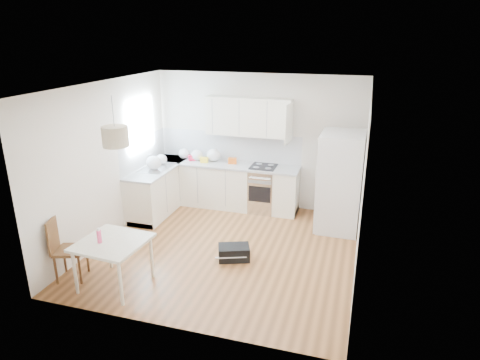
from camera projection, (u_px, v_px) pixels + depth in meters
The scene contains 29 objects.
floor at pixel (226, 249), 7.17m from camera, with size 4.20×4.20×0.00m, color brown.
ceiling at pixel (224, 85), 6.28m from camera, with size 4.20×4.20×0.00m, color white.
wall_back at pixel (258, 141), 8.62m from camera, with size 4.20×4.20×0.00m, color silver.
wall_left at pixel (108, 161), 7.29m from camera, with size 4.20×4.20×0.00m, color silver.
wall_right at pixel (363, 186), 6.15m from camera, with size 4.20×4.20×0.00m, color silver.
window_glassblock at pixel (140, 125), 8.20m from camera, with size 0.02×1.00×1.00m, color #BFE0F9.
cabinets_back at pixel (225, 186), 8.81m from camera, with size 3.00×0.60×0.88m, color white.
cabinets_left at pixel (160, 190), 8.60m from camera, with size 0.60×1.80×0.88m, color white.
counter_back at pixel (225, 164), 8.66m from camera, with size 3.02×0.64×0.04m, color #A5A7AA.
counter_left at pixel (158, 168), 8.44m from camera, with size 0.64×1.82×0.04m, color #A5A7AA.
backsplash_back at pixel (230, 146), 8.83m from camera, with size 3.00×0.01×0.58m, color white.
backsplash_left at pixel (144, 152), 8.42m from camera, with size 0.01×1.80×0.58m, color white.
upper_cabinets at pixel (249, 117), 8.35m from camera, with size 1.70×0.32×0.75m, color white.
range_oven at pixel (263, 190), 8.60m from camera, with size 0.50×0.61×0.88m, color silver, non-canonical shape.
sink at pixel (157, 168), 8.39m from camera, with size 0.50×0.80×0.16m, color silver, non-canonical shape.
refrigerator at pixel (341, 182), 7.67m from camera, with size 0.86×0.90×1.79m, color silver, non-canonical shape.
dining_table at pixel (113, 246), 5.95m from camera, with size 0.95×0.95×0.70m.
dining_chair at pixel (70, 249), 6.18m from camera, with size 0.40×0.40×0.95m, color #472815, non-canonical shape.
drink_bottle at pixel (99, 235), 5.85m from camera, with size 0.06×0.06×0.22m, color #F6447C.
gym_bag at pixel (234, 253), 6.82m from camera, with size 0.49×0.32×0.23m, color black.
pendant_lamp at pixel (115, 136), 5.46m from camera, with size 0.34×0.34×0.26m, color beige.
grocery_bag_a at pixel (184, 154), 8.95m from camera, with size 0.24×0.20×0.22m, color white.
grocery_bag_b at pixel (197, 155), 8.83m from camera, with size 0.25×0.21×0.22m, color white.
grocery_bag_c at pixel (214, 155), 8.77m from camera, with size 0.29×0.25×0.26m, color white.
grocery_bag_d at pixel (162, 159), 8.59m from camera, with size 0.22×0.19×0.20m, color white.
grocery_bag_e at pixel (154, 163), 8.24m from camera, with size 0.30×0.25×0.27m, color white.
snack_orange at pixel (232, 161), 8.63m from camera, with size 0.17×0.11×0.12m, color #D45612.
snack_yellow at pixel (204, 160), 8.71m from camera, with size 0.15×0.09×0.10m, color yellow.
snack_red at pixel (193, 158), 8.84m from camera, with size 0.17×0.10×0.11m, color red.
Camera 1 is at (2.06, -6.05, 3.45)m, focal length 32.00 mm.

